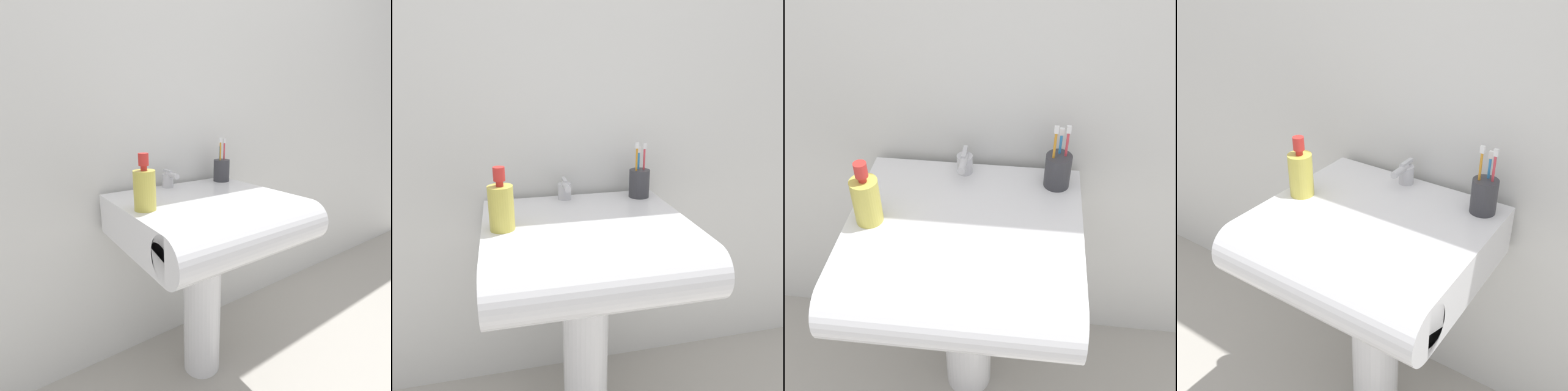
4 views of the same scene
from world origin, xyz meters
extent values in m
cube|color=silver|center=(0.00, 0.29, 1.20)|extent=(5.00, 0.05, 2.40)
cylinder|color=white|center=(0.00, 0.00, 0.30)|extent=(0.15, 0.15, 0.60)
cube|color=white|center=(0.00, 0.00, 0.67)|extent=(0.60, 0.50, 0.15)
cylinder|color=white|center=(0.00, -0.25, 0.67)|extent=(0.60, 0.15, 0.15)
cylinder|color=silver|center=(-0.03, 0.21, 0.78)|extent=(0.05, 0.05, 0.06)
cylinder|color=silver|center=(-0.03, 0.17, 0.80)|extent=(0.02, 0.07, 0.02)
cube|color=silver|center=(-0.03, 0.21, 0.82)|extent=(0.01, 0.06, 0.01)
cylinder|color=#38383D|center=(0.23, 0.18, 0.80)|extent=(0.07, 0.07, 0.10)
cylinder|color=orange|center=(0.22, 0.17, 0.84)|extent=(0.01, 0.01, 0.16)
cube|color=white|center=(0.22, 0.17, 0.93)|extent=(0.01, 0.01, 0.02)
cylinder|color=#D83F4C|center=(0.25, 0.18, 0.84)|extent=(0.01, 0.01, 0.16)
cube|color=white|center=(0.25, 0.18, 0.93)|extent=(0.01, 0.01, 0.02)
cylinder|color=#338CD8|center=(0.23, 0.19, 0.83)|extent=(0.01, 0.01, 0.14)
cube|color=white|center=(0.23, 0.19, 0.91)|extent=(0.01, 0.01, 0.02)
cylinder|color=gold|center=(-0.24, -0.02, 0.81)|extent=(0.07, 0.07, 0.13)
cylinder|color=red|center=(-0.24, -0.02, 0.88)|extent=(0.02, 0.02, 0.01)
cylinder|color=red|center=(-0.24, -0.02, 0.91)|extent=(0.03, 0.03, 0.04)
camera|label=1|loc=(-0.64, -0.87, 1.04)|focal=28.00mm
camera|label=2|loc=(-0.23, -1.04, 1.16)|focal=35.00mm
camera|label=3|loc=(0.14, -0.91, 1.60)|focal=45.00mm
camera|label=4|loc=(0.63, -0.95, 1.44)|focal=45.00mm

